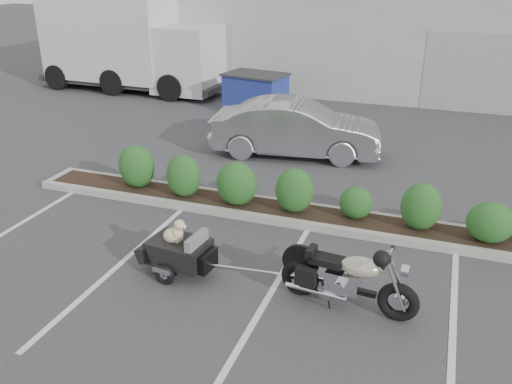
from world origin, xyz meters
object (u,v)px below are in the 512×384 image
(pet_trailer, at_px, (178,250))
(dumpster, at_px, (256,93))
(sedan, at_px, (296,129))
(delivery_truck, at_px, (132,46))
(motorcycle, at_px, (347,279))

(pet_trailer, relative_size, dumpster, 0.78)
(pet_trailer, distance_m, sedan, 6.31)
(sedan, distance_m, delivery_truck, 9.82)
(motorcycle, distance_m, delivery_truck, 15.94)
(pet_trailer, height_order, dumpster, dumpster)
(pet_trailer, height_order, sedan, sedan)
(delivery_truck, bearing_deg, dumpster, -14.55)
(pet_trailer, distance_m, dumpster, 10.26)
(sedan, bearing_deg, motorcycle, -166.20)
(pet_trailer, xyz_separation_m, delivery_truck, (-7.96, 11.70, 1.24))
(dumpster, bearing_deg, sedan, -46.59)
(motorcycle, distance_m, dumpster, 11.22)
(motorcycle, distance_m, pet_trailer, 2.78)
(sedan, distance_m, dumpster, 4.44)
(motorcycle, relative_size, dumpster, 0.97)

